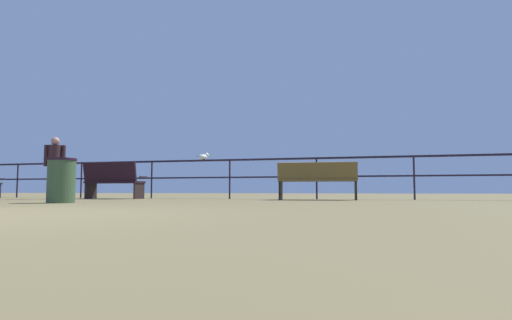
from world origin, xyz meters
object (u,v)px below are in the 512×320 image
bench_near_right (317,178)px  person_at_railing (55,163)px  bench_near_left (112,179)px  seagull_on_rail (204,157)px  trash_bin (61,180)px

bench_near_right → person_at_railing: 6.58m
bench_near_left → seagull_on_rail: 2.46m
seagull_on_rail → trash_bin: (-0.92, -4.27, -0.75)m
bench_near_right → seagull_on_rail: 3.32m
bench_near_right → person_at_railing: size_ratio=1.16×
bench_near_left → seagull_on_rail: seagull_on_rail is taller
bench_near_left → seagull_on_rail: (2.21, 0.87, 0.62)m
bench_near_right → bench_near_left: bearing=-179.8°
bench_near_left → bench_near_right: bench_near_left is taller
bench_near_left → person_at_railing: bearing=-146.3°
bench_near_left → person_at_railing: 1.44m
bench_near_right → trash_bin: bench_near_right is taller
bench_near_right → seagull_on_rail: size_ratio=4.93×
bench_near_right → trash_bin: size_ratio=2.35×
bench_near_right → seagull_on_rail: seagull_on_rail is taller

